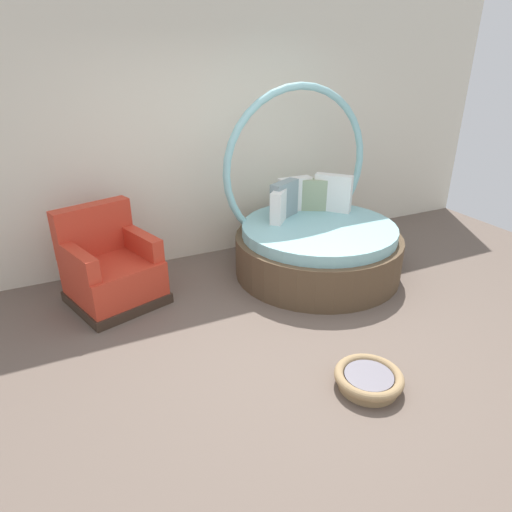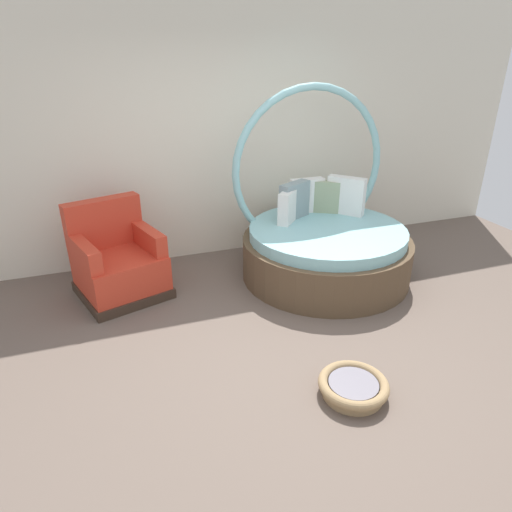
% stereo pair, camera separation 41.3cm
% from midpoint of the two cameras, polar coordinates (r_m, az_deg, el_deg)
% --- Properties ---
extents(ground_plane, '(8.00, 8.00, 0.02)m').
position_cam_midpoint_polar(ground_plane, '(3.82, 3.09, -12.08)').
color(ground_plane, '#66564C').
extents(back_wall, '(8.00, 0.12, 2.94)m').
position_cam_midpoint_polar(back_wall, '(5.25, -8.99, 15.55)').
color(back_wall, silver).
rests_on(back_wall, ground_plane).
extents(round_daybed, '(1.82, 1.82, 1.99)m').
position_cam_midpoint_polar(round_daybed, '(4.97, 5.16, 2.34)').
color(round_daybed, brown).
rests_on(round_daybed, ground_plane).
extents(red_armchair, '(1.00, 1.00, 0.94)m').
position_cam_midpoint_polar(red_armchair, '(4.64, -20.55, -1.76)').
color(red_armchair, '#38281E').
rests_on(red_armchair, ground_plane).
extents(pet_basket, '(0.51, 0.51, 0.13)m').
position_cam_midpoint_polar(pet_basket, '(3.46, 10.82, -15.32)').
color(pet_basket, '#9E7F56').
rests_on(pet_basket, ground_plane).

